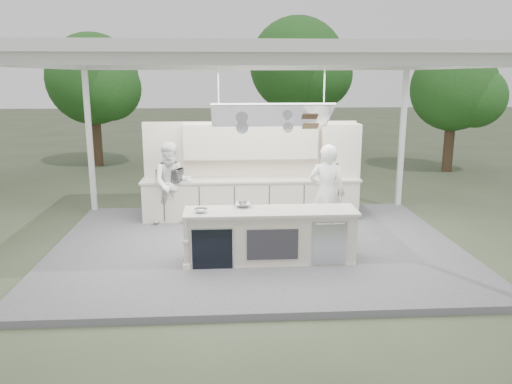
{
  "coord_description": "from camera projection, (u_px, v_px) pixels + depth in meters",
  "views": [
    {
      "loc": [
        -0.62,
        -9.48,
        3.42
      ],
      "look_at": [
        0.02,
        0.4,
        1.1
      ],
      "focal_mm": 35.0,
      "sensor_mm": 36.0,
      "label": 1
    }
  ],
  "objects": [
    {
      "name": "ground",
      "position": [
        256.0,
        250.0,
        10.02
      ],
      "size": [
        90.0,
        90.0,
        0.0
      ],
      "primitive_type": "plane",
      "color": "#4B563B",
      "rests_on": "ground"
    },
    {
      "name": "stage_deck",
      "position": [
        256.0,
        247.0,
        10.01
      ],
      "size": [
        8.0,
        6.0,
        0.12
      ],
      "primitive_type": "cube",
      "color": "slate",
      "rests_on": "ground"
    },
    {
      "name": "tree_cluster",
      "position": [
        235.0,
        79.0,
        18.76
      ],
      "size": [
        19.55,
        9.4,
        5.85
      ],
      "color": "#493524",
      "rests_on": "ground"
    },
    {
      "name": "tent",
      "position": [
        257.0,
        59.0,
        9.17
      ],
      "size": [
        8.2,
        6.2,
        3.86
      ],
      "color": "white",
      "rests_on": "ground"
    },
    {
      "name": "bowl_large",
      "position": [
        243.0,
        205.0,
        9.12
      ],
      "size": [
        0.31,
        0.31,
        0.08
      ],
      "primitive_type": "imported",
      "rotation": [
        0.0,
        0.0,
        -0.01
      ],
      "color": "#B5B8BC",
      "rests_on": "demo_island"
    },
    {
      "name": "back_wall_unit",
      "position": [
        269.0,
        156.0,
        11.75
      ],
      "size": [
        5.05,
        0.48,
        2.25
      ],
      "color": "beige",
      "rests_on": "stage_deck"
    },
    {
      "name": "head_chef",
      "position": [
        327.0,
        194.0,
        9.96
      ],
      "size": [
        0.83,
        0.67,
        1.99
      ],
      "primitive_type": "imported",
      "rotation": [
        0.0,
        0.0,
        2.84
      ],
      "color": "white",
      "rests_on": "stage_deck"
    },
    {
      "name": "demo_island",
      "position": [
        270.0,
        235.0,
        9.01
      ],
      "size": [
        3.1,
        0.79,
        0.95
      ],
      "color": "beige",
      "rests_on": "stage_deck"
    },
    {
      "name": "sous_chef",
      "position": [
        172.0,
        184.0,
        11.18
      ],
      "size": [
        0.97,
        0.79,
        1.86
      ],
      "primitive_type": "imported",
      "rotation": [
        0.0,
        0.0,
        0.1
      ],
      "color": "white",
      "rests_on": "stage_deck"
    },
    {
      "name": "toaster_oven",
      "position": [
        170.0,
        175.0,
        11.28
      ],
      "size": [
        0.61,
        0.48,
        0.3
      ],
      "primitive_type": "imported",
      "rotation": [
        0.0,
        0.0,
        -0.24
      ],
      "color": "#B0B2B7",
      "rests_on": "back_counter"
    },
    {
      "name": "back_counter",
      "position": [
        251.0,
        198.0,
        11.73
      ],
      "size": [
        5.08,
        0.72,
        0.95
      ],
      "color": "beige",
      "rests_on": "stage_deck"
    },
    {
      "name": "bowl_small",
      "position": [
        201.0,
        211.0,
        8.74
      ],
      "size": [
        0.25,
        0.25,
        0.07
      ],
      "primitive_type": "imported",
      "rotation": [
        0.0,
        0.0,
        0.11
      ],
      "color": "silver",
      "rests_on": "demo_island"
    }
  ]
}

